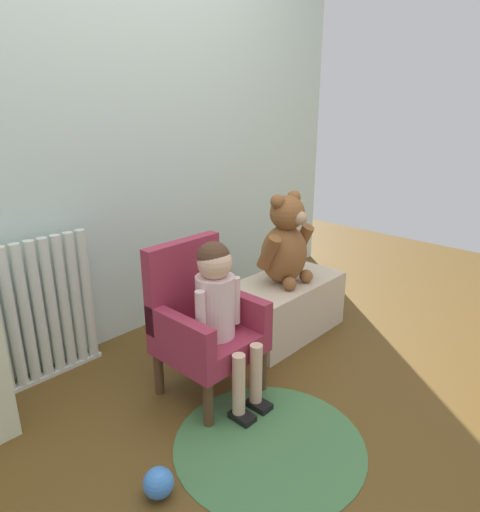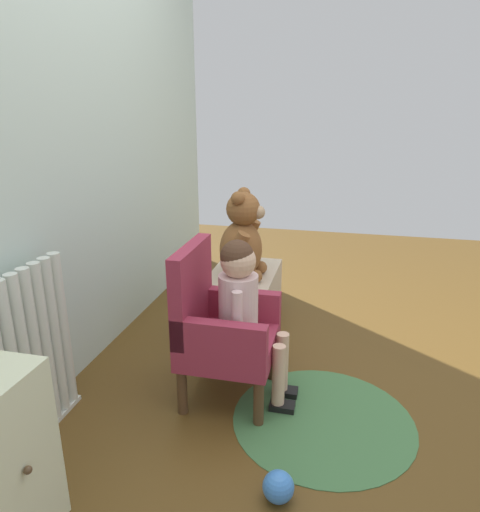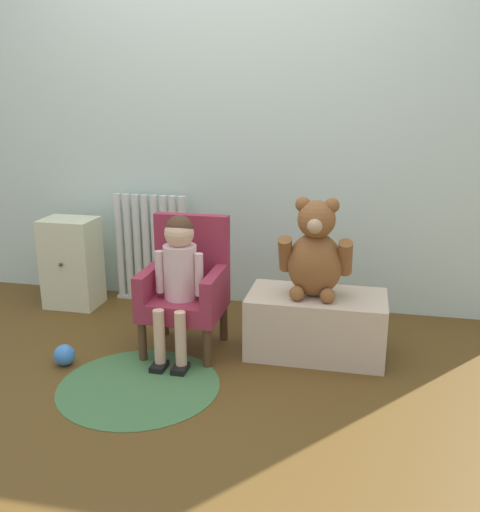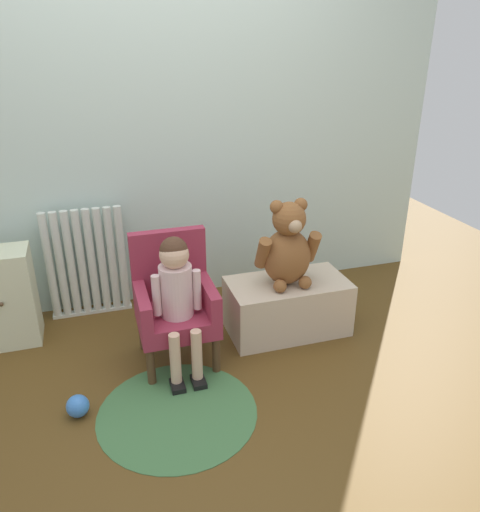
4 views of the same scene
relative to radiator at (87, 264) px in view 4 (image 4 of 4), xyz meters
The scene contains 10 objects.
ground_plane 1.22m from the radiator, 65.77° to the right, with size 6.00×6.00×0.00m, color #553A17.
back_wall 0.99m from the radiator, 14.57° to the left, with size 3.80×0.05×2.40m, color silver.
radiator is the anchor object (origin of this frame).
small_dresser 0.51m from the radiator, 156.92° to the right, with size 0.33×0.27×0.57m.
child_armchair 0.76m from the radiator, 55.10° to the right, with size 0.41×0.40×0.70m.
child_figure 0.87m from the radiator, 59.41° to the right, with size 0.25×0.35×0.74m.
low_bench 1.27m from the radiator, 26.82° to the right, with size 0.71×0.38×0.33m, color #C7B49A.
large_teddy_bear 1.26m from the radiator, 27.58° to the right, with size 0.37×0.26×0.51m.
floor_rug 1.21m from the radiator, 72.56° to the right, with size 0.76×0.76×0.01m, color #406E3F.
toy_ball 1.03m from the radiator, 96.02° to the right, with size 0.11×0.11×0.11m, color #3C7BD0.
Camera 4 is at (-0.41, -1.91, 1.65)m, focal length 35.00 mm.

